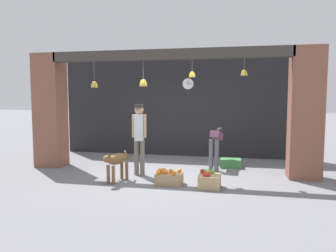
# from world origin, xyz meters

# --- Properties ---
(ground_plane) EXTENTS (60.00, 60.00, 0.00)m
(ground_plane) POSITION_xyz_m (0.00, 0.00, 0.00)
(ground_plane) COLOR slate
(shop_back_wall) EXTENTS (7.65, 0.12, 2.96)m
(shop_back_wall) POSITION_xyz_m (0.00, 2.50, 1.48)
(shop_back_wall) COLOR #232326
(shop_back_wall) RESTS_ON ground_plane
(shop_pillar_left) EXTENTS (0.70, 0.60, 2.96)m
(shop_pillar_left) POSITION_xyz_m (-3.18, 0.30, 1.48)
(shop_pillar_left) COLOR brown
(shop_pillar_left) RESTS_ON ground_plane
(shop_pillar_right) EXTENTS (0.70, 0.60, 2.96)m
(shop_pillar_right) POSITION_xyz_m (3.18, 0.30, 1.48)
(shop_pillar_right) COLOR brown
(shop_pillar_right) RESTS_ON ground_plane
(storefront_awning) EXTENTS (5.75, 0.29, 0.90)m
(storefront_awning) POSITION_xyz_m (-0.01, 0.12, 2.82)
(storefront_awning) COLOR #3D3833
(dog) EXTENTS (0.43, 0.84, 0.68)m
(dog) POSITION_xyz_m (-0.87, -0.92, 0.46)
(dog) COLOR brown
(dog) RESTS_ON ground_plane
(shopkeeper) EXTENTS (0.34, 0.28, 1.67)m
(shopkeeper) POSITION_xyz_m (-0.57, -0.22, 0.99)
(shopkeeper) COLOR #6B665B
(shopkeeper) RESTS_ON ground_plane
(worker_stooping) EXTENTS (0.33, 0.79, 1.03)m
(worker_stooping) POSITION_xyz_m (1.16, 0.79, 0.68)
(worker_stooping) COLOR #56565B
(worker_stooping) RESTS_ON ground_plane
(fruit_crate_oranges) EXTENTS (0.56, 0.37, 0.32)m
(fruit_crate_oranges) POSITION_xyz_m (0.28, -0.88, 0.14)
(fruit_crate_oranges) COLOR tan
(fruit_crate_oranges) RESTS_ON ground_plane
(fruit_crate_apples) EXTENTS (0.44, 0.44, 0.36)m
(fruit_crate_apples) POSITION_xyz_m (1.14, -0.97, 0.16)
(fruit_crate_apples) COLOR tan
(fruit_crate_apples) RESTS_ON ground_plane
(produce_box_green) EXTENTS (0.53, 0.38, 0.22)m
(produce_box_green) POSITION_xyz_m (1.53, 1.09, 0.11)
(produce_box_green) COLOR #42844C
(produce_box_green) RESTS_ON ground_plane
(water_bottle) EXTENTS (0.07, 0.07, 0.23)m
(water_bottle) POSITION_xyz_m (-0.01, -0.52, 0.11)
(water_bottle) COLOR #2D60AD
(water_bottle) RESTS_ON ground_plane
(wall_clock) EXTENTS (0.36, 0.03, 0.36)m
(wall_clock) POSITION_xyz_m (0.19, 2.43, 2.23)
(wall_clock) COLOR black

